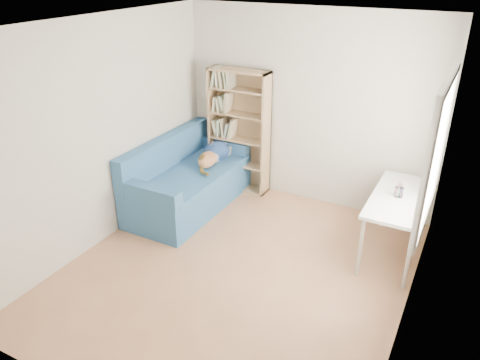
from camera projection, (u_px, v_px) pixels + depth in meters
name	position (u px, v px, depth m)	size (l,w,h in m)	color
ground	(237.00, 270.00, 5.16)	(4.00, 4.00, 0.00)	#AB724D
room_shell	(247.00, 131.00, 4.44)	(3.54, 4.04, 2.62)	silver
sofa	(188.00, 181.00, 6.39)	(0.93, 1.93, 0.95)	#265689
bookshelf	(239.00, 136.00, 6.69)	(0.88, 0.27, 1.77)	tan
desk	(399.00, 202.00, 5.17)	(0.59, 1.28, 0.75)	silver
pen_cup	(399.00, 191.00, 5.11)	(0.09, 0.09, 0.18)	white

